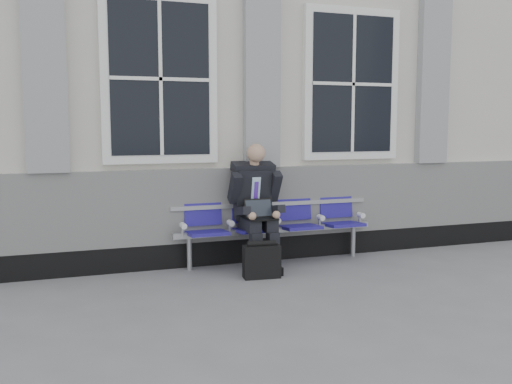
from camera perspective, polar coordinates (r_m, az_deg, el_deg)
name	(u,v)px	position (r m, az deg, el deg)	size (l,w,h in m)	color
ground	(384,284)	(6.44, 12.67, -8.98)	(70.00, 70.00, 0.00)	slate
station_building	(270,94)	(9.33, 1.42, 9.79)	(14.40, 4.40, 4.49)	beige
bench	(275,219)	(7.14, 1.89, -2.73)	(2.60, 0.47, 0.91)	#9EA0A3
businessman	(256,202)	(6.87, -0.01, -0.99)	(0.62, 0.83, 1.50)	black
briefcase	(262,261)	(6.49, 0.57, -6.89)	(0.43, 0.22, 0.43)	black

